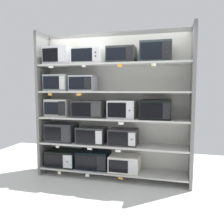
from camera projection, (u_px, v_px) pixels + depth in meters
ground at (94, 205)px, 3.23m from camera, size 6.56×6.00×0.02m
back_panel at (115, 104)px, 4.31m from camera, size 2.76×0.04×2.57m
upright_left at (44, 104)px, 4.40m from camera, size 0.05×0.46×2.57m
upright_right at (192, 107)px, 3.74m from camera, size 0.05×0.46×2.57m
shelf_0 at (112, 170)px, 4.18m from camera, size 2.56×0.46×0.03m
microwave_0 at (63, 158)px, 4.40m from camera, size 0.56×0.41×0.29m
microwave_1 at (93, 160)px, 4.25m from camera, size 0.57×0.37×0.31m
microwave_2 at (125, 163)px, 4.11m from camera, size 0.51×0.40×0.27m
price_tag_0 at (59, 173)px, 4.19m from camera, size 0.06×0.00×0.05m
price_tag_1 at (87, 175)px, 4.05m from camera, size 0.07×0.00×0.05m
price_tag_2 at (121, 178)px, 3.91m from camera, size 0.08×0.00×0.04m
shelf_1 at (112, 145)px, 4.14m from camera, size 2.56×0.46×0.03m
microwave_3 at (61, 132)px, 4.36m from camera, size 0.52×0.38×0.33m
microwave_4 at (92, 135)px, 4.21m from camera, size 0.50×0.37×0.28m
microwave_5 at (123, 137)px, 4.07m from camera, size 0.49×0.36×0.27m
price_tag_3 at (57, 147)px, 4.15m from camera, size 0.06×0.00×0.04m
price_tag_4 at (90, 149)px, 4.00m from camera, size 0.08×0.00×0.03m
price_tag_5 at (118, 151)px, 3.87m from camera, size 0.09×0.00×0.04m
shelf_2 at (112, 119)px, 4.09m from camera, size 2.56×0.46×0.03m
microwave_6 at (59, 108)px, 4.32m from camera, size 0.43×0.33×0.31m
microwave_7 at (89, 109)px, 4.18m from camera, size 0.55×0.36×0.29m
microwave_8 at (122, 109)px, 4.03m from camera, size 0.46×0.36×0.30m
microwave_9 at (156, 110)px, 3.89m from camera, size 0.49×0.39×0.32m
price_tag_6 at (121, 123)px, 3.82m from camera, size 0.09×0.00×0.05m
shelf_3 at (112, 92)px, 4.05m from camera, size 2.56×0.46×0.03m
microwave_10 at (58, 83)px, 4.28m from camera, size 0.43×0.36×0.29m
microwave_11 at (83, 83)px, 4.16m from camera, size 0.43×0.35×0.27m
price_tag_7 at (50, 94)px, 4.09m from camera, size 0.07×0.00×0.04m
price_tag_8 at (79, 94)px, 3.95m from camera, size 0.09×0.00×0.04m
shelf_4 at (112, 65)px, 4.00m from camera, size 2.56×0.46×0.03m
microwave_12 at (58, 56)px, 4.23m from camera, size 0.46×0.36×0.32m
microwave_13 at (89, 56)px, 4.09m from camera, size 0.52×0.42×0.27m
microwave_14 at (121, 55)px, 3.94m from camera, size 0.46×0.37×0.27m
microwave_15 at (156, 52)px, 3.80m from camera, size 0.50×0.36×0.33m
price_tag_9 at (51, 67)px, 4.04m from camera, size 0.09×0.00×0.03m
price_tag_10 at (84, 66)px, 3.89m from camera, size 0.06×0.00×0.03m
price_tag_11 at (120, 66)px, 3.74m from camera, size 0.08×0.00×0.05m
price_tag_12 at (154, 65)px, 3.60m from camera, size 0.07×0.00×0.05m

